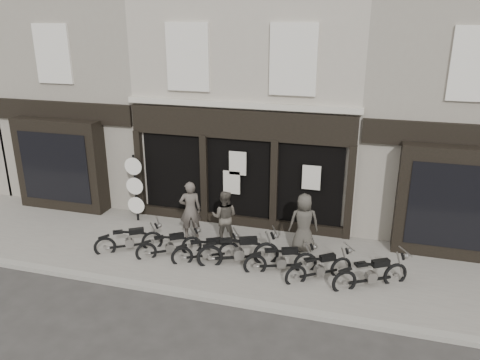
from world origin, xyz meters
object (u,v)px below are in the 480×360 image
(motorcycle_5, at_px, (320,270))
(motorcycle_6, at_px, (371,276))
(motorcycle_2, at_px, (207,252))
(man_centre, at_px, (224,217))
(man_right, at_px, (304,223))
(motorcycle_0, at_px, (130,242))
(man_left, at_px, (190,210))
(advert_sign_post, at_px, (136,191))
(motorcycle_4, at_px, (281,262))
(motorcycle_1, at_px, (170,247))
(motorcycle_3, at_px, (239,253))

(motorcycle_5, height_order, motorcycle_6, motorcycle_6)
(motorcycle_2, bearing_deg, man_centre, 55.29)
(man_centre, relative_size, man_right, 0.93)
(motorcycle_0, relative_size, man_left, 0.97)
(man_centre, height_order, advert_sign_post, advert_sign_post)
(motorcycle_0, xyz_separation_m, man_centre, (2.47, 1.30, 0.55))
(motorcycle_5, relative_size, motorcycle_6, 0.89)
(motorcycle_0, distance_m, man_centre, 2.85)
(motorcycle_4, relative_size, man_right, 1.09)
(man_centre, bearing_deg, motorcycle_1, 38.93)
(motorcycle_1, xyz_separation_m, motorcycle_5, (4.24, -0.08, 0.00))
(motorcycle_2, xyz_separation_m, man_right, (2.47, 1.35, 0.62))
(motorcycle_5, bearing_deg, man_left, 126.60)
(motorcycle_5, bearing_deg, man_centre, 120.85)
(motorcycle_2, height_order, motorcycle_3, motorcycle_3)
(motorcycle_1, bearing_deg, man_centre, 11.59)
(advert_sign_post, bearing_deg, motorcycle_4, -24.31)
(motorcycle_0, xyz_separation_m, motorcycle_3, (3.27, 0.13, 0.06))
(motorcycle_4, bearing_deg, man_left, 137.50)
(motorcycle_2, distance_m, motorcycle_6, 4.42)
(man_left, distance_m, man_right, 3.44)
(motorcycle_3, bearing_deg, motorcycle_6, -25.15)
(motorcycle_3, height_order, motorcycle_4, motorcycle_3)
(motorcycle_1, height_order, motorcycle_5, motorcycle_5)
(man_left, bearing_deg, motorcycle_4, 134.79)
(motorcycle_1, bearing_deg, motorcycle_3, -31.69)
(motorcycle_3, distance_m, advert_sign_post, 4.52)
(man_centre, height_order, man_right, man_right)
(man_left, relative_size, man_centre, 1.12)
(motorcycle_2, xyz_separation_m, man_left, (-0.97, 1.26, 0.65))
(man_left, height_order, man_centre, man_left)
(man_left, xyz_separation_m, man_centre, (1.09, -0.01, -0.09))
(man_left, bearing_deg, motorcycle_2, 104.31)
(motorcycle_5, bearing_deg, man_right, 79.54)
(motorcycle_2, xyz_separation_m, man_centre, (0.12, 1.25, 0.56))
(motorcycle_0, distance_m, motorcycle_2, 2.35)
(man_centre, distance_m, advert_sign_post, 3.34)
(motorcycle_1, distance_m, advert_sign_post, 2.90)
(man_left, bearing_deg, motorcycle_1, 60.26)
(man_right, bearing_deg, man_centre, -13.73)
(motorcycle_2, bearing_deg, man_left, 98.44)
(motorcycle_3, xyz_separation_m, motorcycle_5, (2.22, -0.15, -0.07))
(motorcycle_5, height_order, man_left, man_left)
(motorcycle_5, bearing_deg, motorcycle_4, 139.42)
(motorcycle_1, height_order, motorcycle_2, motorcycle_2)
(motorcycle_6, relative_size, man_left, 1.04)
(motorcycle_0, distance_m, motorcycle_5, 5.49)
(motorcycle_0, bearing_deg, motorcycle_6, -32.37)
(motorcycle_4, height_order, man_left, man_left)
(motorcycle_4, height_order, man_right, man_right)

